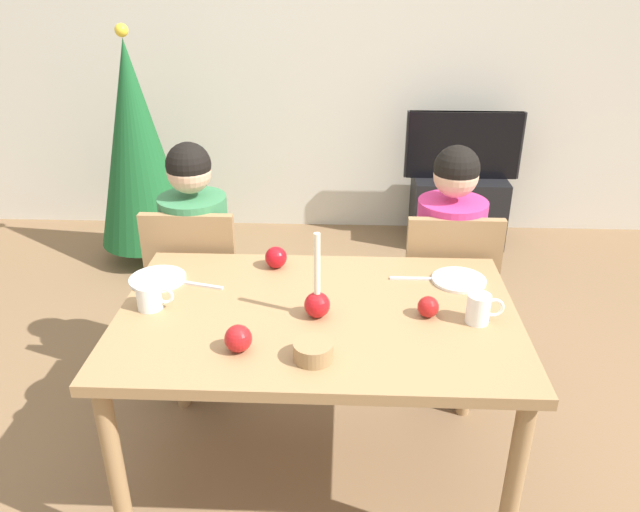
# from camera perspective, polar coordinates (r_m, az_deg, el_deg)

# --- Properties ---
(ground_plane) EXTENTS (7.68, 7.68, 0.00)m
(ground_plane) POSITION_cam_1_polar(r_m,az_deg,el_deg) (2.64, -0.20, -19.25)
(ground_plane) COLOR brown
(back_wall) EXTENTS (6.40, 0.10, 2.60)m
(back_wall) POSITION_cam_1_polar(r_m,az_deg,el_deg) (4.49, 1.39, 18.62)
(back_wall) COLOR beige
(back_wall) RESTS_ON ground
(dining_table) EXTENTS (1.40, 0.90, 0.75)m
(dining_table) POSITION_cam_1_polar(r_m,az_deg,el_deg) (2.22, -0.23, -7.00)
(dining_table) COLOR #99754C
(dining_table) RESTS_ON ground
(chair_left) EXTENTS (0.40, 0.40, 0.90)m
(chair_left) POSITION_cam_1_polar(r_m,az_deg,el_deg) (2.89, -11.18, -2.64)
(chair_left) COLOR #99754C
(chair_left) RESTS_ON ground
(chair_right) EXTENTS (0.40, 0.40, 0.90)m
(chair_right) POSITION_cam_1_polar(r_m,az_deg,el_deg) (2.85, 11.53, -3.10)
(chair_right) COLOR #99754C
(chair_right) RESTS_ON ground
(person_left_child) EXTENTS (0.30, 0.30, 1.17)m
(person_left_child) POSITION_cam_1_polar(r_m,az_deg,el_deg) (2.89, -11.14, -1.33)
(person_left_child) COLOR #33384C
(person_left_child) RESTS_ON ground
(person_right_child) EXTENTS (0.30, 0.30, 1.17)m
(person_right_child) POSITION_cam_1_polar(r_m,az_deg,el_deg) (2.85, 11.55, -1.78)
(person_right_child) COLOR #33384C
(person_right_child) RESTS_ON ground
(tv_stand) EXTENTS (0.64, 0.40, 0.48)m
(tv_stand) POSITION_cam_1_polar(r_m,az_deg,el_deg) (4.54, 12.52, 4.22)
(tv_stand) COLOR black
(tv_stand) RESTS_ON ground
(tv) EXTENTS (0.79, 0.05, 0.46)m
(tv) POSITION_cam_1_polar(r_m,az_deg,el_deg) (4.39, 13.11, 9.93)
(tv) COLOR black
(tv) RESTS_ON tv_stand
(christmas_tree) EXTENTS (0.60, 0.60, 1.52)m
(christmas_tree) POSITION_cam_1_polar(r_m,az_deg,el_deg) (4.15, -16.56, 9.75)
(christmas_tree) COLOR brown
(christmas_tree) RESTS_ON ground
(candle_centerpiece) EXTENTS (0.09, 0.09, 0.31)m
(candle_centerpiece) POSITION_cam_1_polar(r_m,az_deg,el_deg) (2.11, -0.24, -4.05)
(candle_centerpiece) COLOR red
(candle_centerpiece) RESTS_ON dining_table
(plate_left) EXTENTS (0.22, 0.22, 0.01)m
(plate_left) POSITION_cam_1_polar(r_m,az_deg,el_deg) (2.45, -14.76, -2.05)
(plate_left) COLOR silver
(plate_left) RESTS_ON dining_table
(plate_right) EXTENTS (0.21, 0.21, 0.01)m
(plate_right) POSITION_cam_1_polar(r_m,az_deg,el_deg) (2.42, 12.70, -2.17)
(plate_right) COLOR white
(plate_right) RESTS_ON dining_table
(mug_left) EXTENTS (0.13, 0.09, 0.09)m
(mug_left) POSITION_cam_1_polar(r_m,az_deg,el_deg) (2.25, -15.41, -3.64)
(mug_left) COLOR white
(mug_left) RESTS_ON dining_table
(mug_right) EXTENTS (0.13, 0.08, 0.10)m
(mug_right) POSITION_cam_1_polar(r_m,az_deg,el_deg) (2.16, 14.50, -4.72)
(mug_right) COLOR white
(mug_right) RESTS_ON dining_table
(fork_left) EXTENTS (0.18, 0.06, 0.01)m
(fork_left) POSITION_cam_1_polar(r_m,az_deg,el_deg) (2.38, -10.94, -2.64)
(fork_left) COLOR silver
(fork_left) RESTS_ON dining_table
(fork_right) EXTENTS (0.18, 0.02, 0.01)m
(fork_right) POSITION_cam_1_polar(r_m,az_deg,el_deg) (2.41, 8.61, -2.06)
(fork_right) COLOR silver
(fork_right) RESTS_ON dining_table
(bowl_walnuts) EXTENTS (0.12, 0.12, 0.06)m
(bowl_walnuts) POSITION_cam_1_polar(r_m,az_deg,el_deg) (1.92, -0.69, -8.77)
(bowl_walnuts) COLOR #99754C
(bowl_walnuts) RESTS_ON dining_table
(apple_near_candle) EXTENTS (0.09, 0.09, 0.09)m
(apple_near_candle) POSITION_cam_1_polar(r_m,az_deg,el_deg) (1.97, -7.55, -7.56)
(apple_near_candle) COLOR #B4191B
(apple_near_candle) RESTS_ON dining_table
(apple_by_left_plate) EXTENTS (0.09, 0.09, 0.09)m
(apple_by_left_plate) POSITION_cam_1_polar(r_m,az_deg,el_deg) (2.46, -4.09, -0.12)
(apple_by_left_plate) COLOR #B30F17
(apple_by_left_plate) RESTS_ON dining_table
(apple_by_right_mug) EXTENTS (0.07, 0.07, 0.07)m
(apple_by_right_mug) POSITION_cam_1_polar(r_m,az_deg,el_deg) (2.16, 9.95, -4.64)
(apple_by_right_mug) COLOR #AD1919
(apple_by_right_mug) RESTS_ON dining_table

